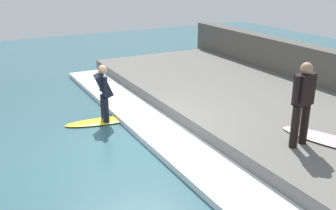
{
  "coord_description": "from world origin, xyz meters",
  "views": [
    {
      "loc": [
        -3.01,
        -7.11,
        3.58
      ],
      "look_at": [
        0.77,
        0.0,
        0.7
      ],
      "focal_mm": 42.0,
      "sensor_mm": 36.0,
      "label": 1
    }
  ],
  "objects_px": {
    "surfboard_riding": "(105,121)",
    "surfer_waiting_near": "(303,100)",
    "surfer_riding": "(104,90)",
    "surfboard_waiting_near": "(330,140)"
  },
  "relations": [
    {
      "from": "surfer_riding",
      "to": "surfer_waiting_near",
      "type": "xyz_separation_m",
      "value": [
        2.47,
        -3.73,
        0.49
      ]
    },
    {
      "from": "surfer_waiting_near",
      "to": "surfer_riding",
      "type": "bearing_deg",
      "value": 123.59
    },
    {
      "from": "surfboard_riding",
      "to": "surfer_waiting_near",
      "type": "distance_m",
      "value": 4.65
    },
    {
      "from": "surfer_waiting_near",
      "to": "surfboard_waiting_near",
      "type": "relative_size",
      "value": 0.8
    },
    {
      "from": "surfer_riding",
      "to": "surfboard_riding",
      "type": "bearing_deg",
      "value": 110.56
    },
    {
      "from": "surfer_riding",
      "to": "surfer_waiting_near",
      "type": "distance_m",
      "value": 4.5
    },
    {
      "from": "surfboard_riding",
      "to": "surfer_riding",
      "type": "relative_size",
      "value": 1.46
    },
    {
      "from": "surfer_riding",
      "to": "surfer_waiting_near",
      "type": "bearing_deg",
      "value": -56.41
    },
    {
      "from": "surfboard_riding",
      "to": "surfboard_waiting_near",
      "type": "distance_m",
      "value": 5.03
    },
    {
      "from": "surfer_riding",
      "to": "surfer_waiting_near",
      "type": "height_order",
      "value": "surfer_waiting_near"
    }
  ]
}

